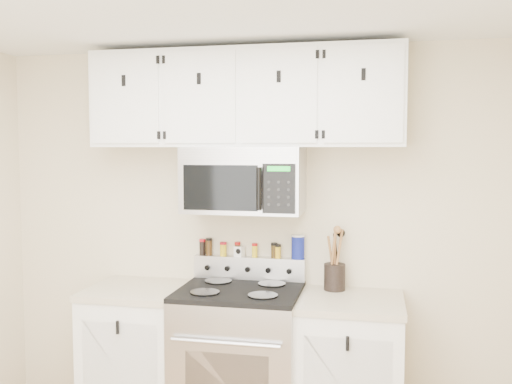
% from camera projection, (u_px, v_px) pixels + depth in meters
% --- Properties ---
extents(back_wall, '(3.50, 0.01, 2.50)m').
position_uv_depth(back_wall, '(250.00, 234.00, 3.87)').
color(back_wall, beige).
rests_on(back_wall, floor).
extents(range, '(0.76, 0.65, 1.10)m').
position_uv_depth(range, '(240.00, 360.00, 3.62)').
color(range, '#B7B7BA').
rests_on(range, floor).
extents(base_cabinet_left, '(0.64, 0.62, 0.92)m').
position_uv_depth(base_cabinet_left, '(140.00, 355.00, 3.79)').
color(base_cabinet_left, white).
rests_on(base_cabinet_left, floor).
extents(base_cabinet_right, '(0.64, 0.62, 0.92)m').
position_uv_depth(base_cabinet_right, '(350.00, 372.00, 3.50)').
color(base_cabinet_right, white).
rests_on(base_cabinet_right, floor).
extents(microwave, '(0.76, 0.44, 0.42)m').
position_uv_depth(microwave, '(244.00, 180.00, 3.66)').
color(microwave, '#9E9EA3').
rests_on(microwave, back_wall).
extents(upper_cabinets, '(2.00, 0.35, 0.62)m').
position_uv_depth(upper_cabinets, '(245.00, 98.00, 3.64)').
color(upper_cabinets, white).
rests_on(upper_cabinets, back_wall).
extents(utensil_crock, '(0.14, 0.14, 0.40)m').
position_uv_depth(utensil_crock, '(335.00, 275.00, 3.67)').
color(utensil_crock, black).
rests_on(utensil_crock, base_cabinet_right).
extents(kitchen_timer, '(0.07, 0.07, 0.07)m').
position_uv_depth(kitchen_timer, '(239.00, 251.00, 3.86)').
color(kitchen_timer, white).
rests_on(kitchen_timer, range).
extents(salt_canister, '(0.09, 0.09, 0.16)m').
position_uv_depth(salt_canister, '(298.00, 247.00, 3.77)').
color(salt_canister, navy).
rests_on(salt_canister, range).
extents(spice_jar_0, '(0.04, 0.04, 0.11)m').
position_uv_depth(spice_jar_0, '(202.00, 247.00, 3.91)').
color(spice_jar_0, black).
rests_on(spice_jar_0, range).
extents(spice_jar_1, '(0.04, 0.04, 0.12)m').
position_uv_depth(spice_jar_1, '(209.00, 247.00, 3.90)').
color(spice_jar_1, '#40280F').
rests_on(spice_jar_1, range).
extents(spice_jar_2, '(0.05, 0.05, 0.09)m').
position_uv_depth(spice_jar_2, '(223.00, 249.00, 3.88)').
color(spice_jar_2, gold).
rests_on(spice_jar_2, range).
extents(spice_jar_3, '(0.04, 0.04, 0.10)m').
position_uv_depth(spice_jar_3, '(237.00, 249.00, 3.86)').
color(spice_jar_3, '#3D1E0E').
rests_on(spice_jar_3, range).
extents(spice_jar_4, '(0.04, 0.04, 0.09)m').
position_uv_depth(spice_jar_4, '(255.00, 250.00, 3.84)').
color(spice_jar_4, yellow).
rests_on(spice_jar_4, range).
extents(spice_jar_5, '(0.04, 0.04, 0.10)m').
position_uv_depth(spice_jar_5, '(274.00, 250.00, 3.81)').
color(spice_jar_5, '#3B2A0E').
rests_on(spice_jar_5, range).
extents(spice_jar_6, '(0.04, 0.04, 0.09)m').
position_uv_depth(spice_jar_6, '(278.00, 251.00, 3.80)').
color(spice_jar_6, yellow).
rests_on(spice_jar_6, range).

